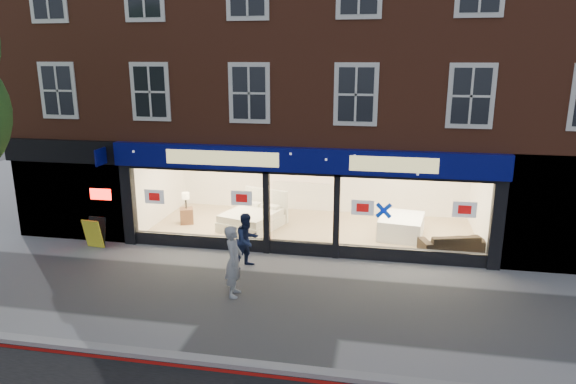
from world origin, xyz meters
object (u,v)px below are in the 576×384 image
(pedestrian_blue, at_px, (247,240))
(sofa, at_px, (452,243))
(display_bed, at_px, (253,218))
(a_board, at_px, (95,233))
(pedestrian_grey, at_px, (234,261))
(mattress_stack, at_px, (401,226))

(pedestrian_blue, bearing_deg, sofa, -35.92)
(sofa, bearing_deg, display_bed, -26.66)
(a_board, distance_m, pedestrian_grey, 5.78)
(display_bed, xyz_separation_m, mattress_stack, (4.99, -0.00, 0.01))
(mattress_stack, xyz_separation_m, a_board, (-9.43, -2.55, 0.04))
(pedestrian_grey, bearing_deg, pedestrian_blue, -0.31)
(pedestrian_grey, distance_m, pedestrian_blue, 1.81)
(display_bed, bearing_deg, pedestrian_blue, -60.70)
(sofa, xyz_separation_m, pedestrian_blue, (-5.82, -2.03, 0.41))
(display_bed, xyz_separation_m, pedestrian_blue, (0.65, -3.15, 0.37))
(a_board, bearing_deg, pedestrian_grey, -18.15)
(sofa, height_order, a_board, a_board)
(pedestrian_grey, height_order, pedestrian_blue, pedestrian_grey)
(mattress_stack, bearing_deg, pedestrian_grey, -130.22)
(display_bed, distance_m, mattress_stack, 4.99)
(display_bed, distance_m, pedestrian_grey, 5.05)
(sofa, height_order, pedestrian_blue, pedestrian_blue)
(display_bed, bearing_deg, sofa, 7.82)
(a_board, bearing_deg, pedestrian_blue, -0.24)
(sofa, relative_size, pedestrian_blue, 1.22)
(pedestrian_grey, bearing_deg, sofa, -61.00)
(sofa, relative_size, pedestrian_grey, 1.06)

